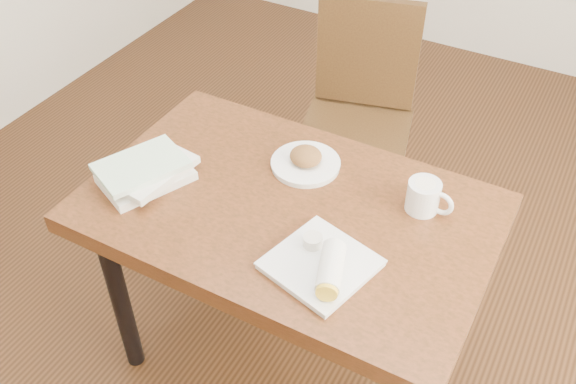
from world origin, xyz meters
The scene contains 7 objects.
ground centered at (0.00, 0.00, -0.01)m, with size 4.00×5.00×0.01m, color #472814.
table centered at (0.00, 0.00, 0.66)m, with size 1.15×0.74×0.75m.
chair_far centered at (-0.13, 0.84, 0.55)m, with size 0.51×0.51×0.95m.
plate_scone centered at (-0.04, 0.18, 0.77)m, with size 0.21×0.21×0.07m.
coffee_mug centered at (0.34, 0.17, 0.80)m, with size 0.14×0.09×0.09m.
plate_burrito centered at (0.20, -0.18, 0.77)m, with size 0.30×0.30×0.08m.
book_stack centered at (-0.42, -0.11, 0.78)m, with size 0.27×0.30×0.07m.
Camera 1 is at (0.64, -1.17, 1.99)m, focal length 40.00 mm.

